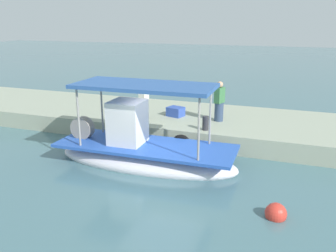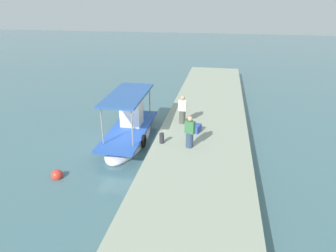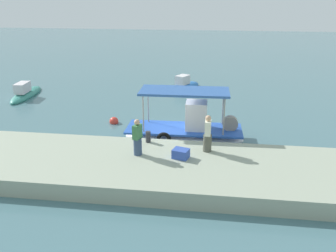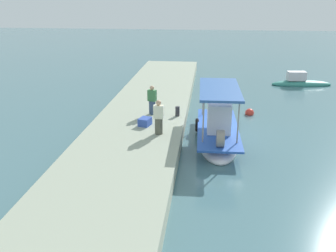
{
  "view_description": "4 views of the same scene",
  "coord_description": "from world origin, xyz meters",
  "px_view_note": "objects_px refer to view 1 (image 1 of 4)",
  "views": [
    {
      "loc": [
        -3.89,
        10.23,
        4.76
      ],
      "look_at": [
        0.58,
        -1.97,
        0.88
      ],
      "focal_mm": 38.12,
      "sensor_mm": 36.0,
      "label": 1
    },
    {
      "loc": [
        -14.2,
        -5.25,
        7.56
      ],
      "look_at": [
        0.69,
        -2.5,
        1.06
      ],
      "focal_mm": 31.73,
      "sensor_mm": 36.0,
      "label": 2
    },
    {
      "loc": [
        2.31,
        -18.13,
        7.49
      ],
      "look_at": [
        0.08,
        -1.59,
        1.27
      ],
      "focal_mm": 38.52,
      "sensor_mm": 36.0,
      "label": 3
    },
    {
      "loc": [
        18.51,
        -0.82,
        7.19
      ],
      "look_at": [
        1.19,
        -2.76,
        0.81
      ],
      "focal_mm": 38.9,
      "sensor_mm": 36.0,
      "label": 4
    }
  ],
  "objects_px": {
    "mooring_bollard": "(205,123)",
    "cargo_crate": "(176,112)",
    "fisherman_near_bollard": "(144,101)",
    "main_fishing_boat": "(143,150)",
    "marker_buoy": "(276,213)",
    "fisherman_by_crate": "(219,103)"
  },
  "relations": [
    {
      "from": "fisherman_near_bollard",
      "to": "fisherman_by_crate",
      "type": "bearing_deg",
      "value": -165.5
    },
    {
      "from": "mooring_bollard",
      "to": "cargo_crate",
      "type": "bearing_deg",
      "value": -41.72
    },
    {
      "from": "mooring_bollard",
      "to": "marker_buoy",
      "type": "height_order",
      "value": "mooring_bollard"
    },
    {
      "from": "marker_buoy",
      "to": "fisherman_near_bollard",
      "type": "bearing_deg",
      "value": -40.76
    },
    {
      "from": "fisherman_by_crate",
      "to": "marker_buoy",
      "type": "distance_m",
      "value": 6.53
    },
    {
      "from": "cargo_crate",
      "to": "main_fishing_boat",
      "type": "bearing_deg",
      "value": 91.67
    },
    {
      "from": "mooring_bollard",
      "to": "marker_buoy",
      "type": "xyz_separation_m",
      "value": [
        -2.94,
        4.31,
        -0.89
      ]
    },
    {
      "from": "fisherman_near_bollard",
      "to": "marker_buoy",
      "type": "xyz_separation_m",
      "value": [
        -5.78,
        4.98,
        -1.39
      ]
    },
    {
      "from": "fisherman_near_bollard",
      "to": "cargo_crate",
      "type": "bearing_deg",
      "value": -141.77
    },
    {
      "from": "mooring_bollard",
      "to": "marker_buoy",
      "type": "bearing_deg",
      "value": 124.31
    },
    {
      "from": "fisherman_near_bollard",
      "to": "marker_buoy",
      "type": "height_order",
      "value": "fisherman_near_bollard"
    },
    {
      "from": "fisherman_by_crate",
      "to": "cargo_crate",
      "type": "height_order",
      "value": "fisherman_by_crate"
    },
    {
      "from": "fisherman_by_crate",
      "to": "mooring_bollard",
      "type": "bearing_deg",
      "value": 82.42
    },
    {
      "from": "main_fishing_boat",
      "to": "mooring_bollard",
      "type": "height_order",
      "value": "main_fishing_boat"
    },
    {
      "from": "main_fishing_boat",
      "to": "marker_buoy",
      "type": "relative_size",
      "value": 11.77
    },
    {
      "from": "main_fishing_boat",
      "to": "fisherman_by_crate",
      "type": "relative_size",
      "value": 3.89
    },
    {
      "from": "fisherman_by_crate",
      "to": "mooring_bollard",
      "type": "distance_m",
      "value": 1.54
    },
    {
      "from": "marker_buoy",
      "to": "fisherman_by_crate",
      "type": "bearing_deg",
      "value": -64.5
    },
    {
      "from": "fisherman_near_bollard",
      "to": "cargo_crate",
      "type": "xyz_separation_m",
      "value": [
        -1.11,
        -0.87,
        -0.57
      ]
    },
    {
      "from": "fisherman_near_bollard",
      "to": "fisherman_by_crate",
      "type": "xyz_separation_m",
      "value": [
        -3.03,
        -0.78,
        -0.02
      ]
    },
    {
      "from": "fisherman_near_bollard",
      "to": "fisherman_by_crate",
      "type": "relative_size",
      "value": 1.03
    },
    {
      "from": "marker_buoy",
      "to": "cargo_crate",
      "type": "bearing_deg",
      "value": -51.41
    }
  ]
}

